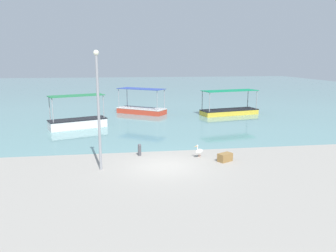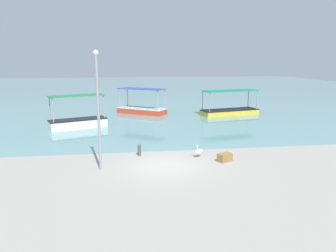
{
  "view_description": "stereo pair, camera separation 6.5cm",
  "coord_description": "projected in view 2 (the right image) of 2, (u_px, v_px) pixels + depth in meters",
  "views": [
    {
      "loc": [
        -2.29,
        -17.14,
        5.79
      ],
      "look_at": [
        0.92,
        4.78,
        1.28
      ],
      "focal_mm": 35.0,
      "sensor_mm": 36.0,
      "label": 1
    },
    {
      "loc": [
        -2.22,
        -17.15,
        5.79
      ],
      "look_at": [
        0.92,
        4.78,
        1.28
      ],
      "focal_mm": 35.0,
      "sensor_mm": 36.0,
      "label": 2
    }
  ],
  "objects": [
    {
      "name": "fishing_boat_center",
      "position": [
        142.0,
        109.0,
        35.65
      ],
      "size": [
        5.46,
        4.64,
        2.72
      ],
      "color": "red",
      "rests_on": "harbor_water"
    },
    {
      "name": "lamp_post",
      "position": [
        98.0,
        105.0,
        16.84
      ],
      "size": [
        0.28,
        0.28,
        6.26
      ],
      "color": "gray",
      "rests_on": "ground"
    },
    {
      "name": "mooring_bollard",
      "position": [
        139.0,
        149.0,
        20.01
      ],
      "size": [
        0.21,
        0.21,
        0.75
      ],
      "color": "#47474C",
      "rests_on": "ground"
    },
    {
      "name": "cargo_crate",
      "position": [
        225.0,
        157.0,
        18.91
      ],
      "size": [
        0.96,
        0.82,
        0.48
      ],
      "primitive_type": "cube",
      "rotation": [
        0.0,
        0.0,
        0.5
      ],
      "color": "olive",
      "rests_on": "ground"
    },
    {
      "name": "ground",
      "position": [
        164.0,
        166.0,
        18.1
      ],
      "size": [
        120.0,
        120.0,
        0.0
      ],
      "primitive_type": "plane",
      "color": "#9B958C"
    },
    {
      "name": "pelican",
      "position": [
        199.0,
        151.0,
        19.66
      ],
      "size": [
        0.72,
        0.55,
        0.8
      ],
      "color": "#E0997A",
      "rests_on": "ground"
    },
    {
      "name": "harbor_water",
      "position": [
        132.0,
        89.0,
        64.65
      ],
      "size": [
        110.0,
        90.0,
        0.0
      ],
      "primitive_type": "cube",
      "color": "#669596",
      "rests_on": "ground"
    },
    {
      "name": "fishing_boat_outer",
      "position": [
        230.0,
        110.0,
        34.92
      ],
      "size": [
        6.48,
        3.22,
        2.59
      ],
      "color": "gold",
      "rests_on": "harbor_water"
    },
    {
      "name": "fishing_boat_far_left",
      "position": [
        78.0,
        121.0,
        28.09
      ],
      "size": [
        5.03,
        3.22,
        2.83
      ],
      "color": "white",
      "rests_on": "harbor_water"
    }
  ]
}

